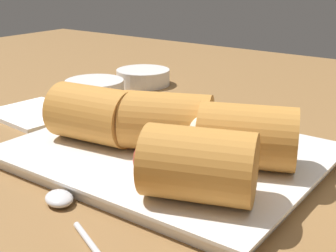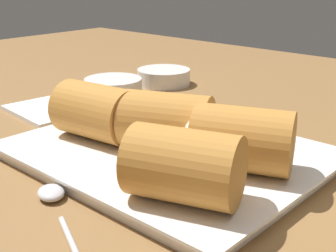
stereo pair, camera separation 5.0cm
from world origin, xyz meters
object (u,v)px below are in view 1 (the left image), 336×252
object	(u,v)px
serving_plate	(168,154)
napkin	(36,113)
spoon	(67,210)
dipping_bowl_far	(143,76)
dipping_bowl_near	(95,88)

from	to	relation	value
serving_plate	napkin	bearing A→B (deg)	175.45
serving_plate	spoon	distance (cm)	14.50
dipping_bowl_far	spoon	size ratio (longest dim) A/B	0.61
serving_plate	dipping_bowl_near	xyz separation A→B (cm)	(-24.91, 14.13, 0.73)
napkin	spoon	bearing A→B (deg)	-33.78
spoon	dipping_bowl_near	bearing A→B (deg)	130.96
dipping_bowl_near	napkin	distance (cm)	12.22
dipping_bowl_near	napkin	bearing A→B (deg)	-88.91
dipping_bowl_far	spoon	bearing A→B (deg)	-59.11
serving_plate	dipping_bowl_near	bearing A→B (deg)	150.44
napkin	serving_plate	bearing A→B (deg)	-4.55
dipping_bowl_far	napkin	world-z (taller)	dipping_bowl_far
serving_plate	napkin	xyz separation A→B (cm)	(-24.68, 1.97, -0.46)
spoon	napkin	distance (cm)	29.62
dipping_bowl_near	spoon	bearing A→B (deg)	-49.04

